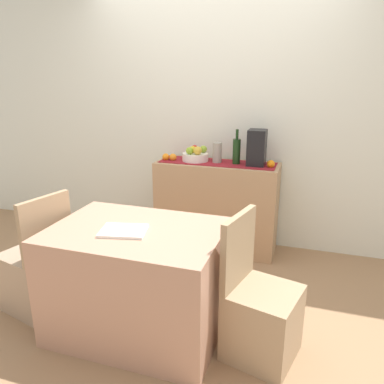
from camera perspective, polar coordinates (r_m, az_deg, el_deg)
The scene contains 20 objects.
ground_plane at distance 3.14m, azimuth -2.51°, elevation -15.16°, with size 6.40×6.40×0.02m, color #9B7452.
room_wall_rear at distance 3.78m, azimuth 3.59°, elevation 12.42°, with size 6.40×0.06×2.70m, color silver.
sideboard_console at distance 3.71m, azimuth 3.73°, elevation -2.17°, with size 1.17×0.42×0.87m, color tan.
table_runner at distance 3.58m, azimuth 3.86°, elevation 4.47°, with size 1.10×0.32×0.01m, color maroon.
fruit_bowl at distance 3.63m, azimuth 0.51°, elevation 5.33°, with size 0.25×0.25×0.07m, color white.
apple_front at distance 3.64m, azimuth 0.08°, elevation 6.46°, with size 0.07×0.07×0.07m, color gold.
apple_right at distance 3.55m, azimuth 0.86°, elevation 6.30°, with size 0.08×0.08×0.08m, color gold.
apple_upper at distance 3.57m, azimuth -0.40°, elevation 6.27°, with size 0.07×0.07×0.07m, color #89B02C.
apple_left at distance 3.70m, azimuth 0.40°, elevation 6.63°, with size 0.07×0.07×0.07m, color red.
apple_center at distance 3.65m, azimuth 1.75°, elevation 6.52°, with size 0.07×0.07×0.07m, color #89AA2E.
wine_bottle at distance 3.52m, azimuth 6.77°, elevation 6.20°, with size 0.07×0.07×0.33m.
coffee_maker at distance 3.48m, azimuth 9.80°, elevation 6.61°, with size 0.16×0.18×0.33m, color black.
ceramic_vase at distance 3.57m, azimuth 3.84°, elevation 5.95°, with size 0.09×0.09×0.19m, color #9B968A.
orange_loose_far at distance 3.66m, azimuth -2.90°, elevation 5.29°, with size 0.07×0.07×0.07m, color orange.
orange_loose_near_bowl at distance 3.69m, azimuth -4.00°, elevation 5.33°, with size 0.07×0.07×0.07m, color orange.
orange_loose_end at distance 3.45m, azimuth 11.87°, elevation 4.18°, with size 0.07×0.07×0.07m, color orange.
dining_table at distance 2.59m, azimuth -8.16°, elevation -13.10°, with size 1.10×0.78×0.74m, color tan.
open_book at distance 2.38m, azimuth -10.34°, elevation -5.83°, with size 0.28×0.21×0.02m, color white.
chair_near_window at distance 3.05m, azimuth -22.29°, elevation -11.59°, with size 0.48×0.48×0.90m.
chair_by_corner at distance 2.45m, azimuth 10.30°, elevation -18.07°, with size 0.48×0.48×0.90m.
Camera 1 is at (0.94, -2.47, 1.68)m, focal length 35.16 mm.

